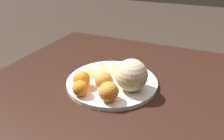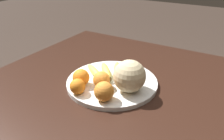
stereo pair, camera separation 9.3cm
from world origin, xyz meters
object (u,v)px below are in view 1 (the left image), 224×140
fruit_bowl (112,82)px  banana_bunch (105,71)px  kitchen_table (100,107)px  produce_tag (97,85)px  orange_front_right (103,80)px  orange_mid_center (109,92)px  orange_front_left (82,79)px  melon (131,75)px  orange_back_left (80,88)px

fruit_bowl → banana_bunch: bearing=-121.5°
kitchen_table → banana_bunch: banana_bunch is taller
produce_tag → fruit_bowl: bearing=131.7°
orange_front_right → orange_mid_center: size_ratio=0.94×
kitchen_table → orange_front_left: orange_front_left is taller
fruit_bowl → orange_front_right: bearing=-5.3°
kitchen_table → orange_front_left: bearing=-58.4°
banana_bunch → orange_front_right: orange_front_right is taller
melon → orange_front_right: melon is taller
orange_front_left → produce_tag: bearing=120.6°
banana_bunch → orange_front_left: (0.13, -0.04, 0.02)m
orange_front_left → produce_tag: 0.07m
produce_tag → orange_back_left: bearing=-34.1°
kitchen_table → melon: size_ratio=9.62×
orange_front_right → orange_back_left: size_ratio=1.15×
orange_back_left → produce_tag: orange_back_left is taller
kitchen_table → banana_bunch: bearing=-166.9°
banana_bunch → orange_back_left: size_ratio=3.31×
kitchen_table → orange_front_left: size_ratio=17.73×
produce_tag → orange_front_right: bearing=64.5°
banana_bunch → orange_mid_center: bearing=168.0°
orange_mid_center → orange_back_left: size_ratio=1.22×
orange_front_left → orange_mid_center: orange_mid_center is taller
melon → banana_bunch: (-0.07, -0.15, -0.05)m
melon → orange_back_left: melon is taller
fruit_bowl → orange_back_left: size_ratio=6.42×
kitchen_table → orange_mid_center: size_ratio=16.63×
orange_front_left → orange_back_left: bearing=25.0°
kitchen_table → melon: (-0.03, 0.13, 0.18)m
orange_front_left → orange_mid_center: 0.15m
fruit_bowl → orange_front_right: size_ratio=5.60×
kitchen_table → melon: 0.22m
produce_tag → orange_mid_center: bearing=32.0°
fruit_bowl → produce_tag: produce_tag is taller
orange_front_left → orange_back_left: size_ratio=1.15×
melon → orange_mid_center: size_ratio=1.73×
orange_front_right → melon: bearing=109.3°
orange_front_right → orange_mid_center: bearing=38.8°
melon → orange_front_right: (0.04, -0.11, -0.03)m
orange_front_left → orange_mid_center: bearing=72.7°
orange_mid_center → produce_tag: orange_mid_center is taller
melon → orange_back_left: 0.21m
banana_bunch → orange_front_right: 0.11m
banana_bunch → orange_back_left: orange_back_left is taller
orange_front_right → orange_back_left: 0.10m
melon → orange_mid_center: (0.11, -0.05, -0.03)m
melon → orange_front_left: melon is taller
melon → produce_tag: bearing=-76.7°
fruit_bowl → melon: bearing=70.6°
orange_front_left → orange_front_right: bearing=107.3°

